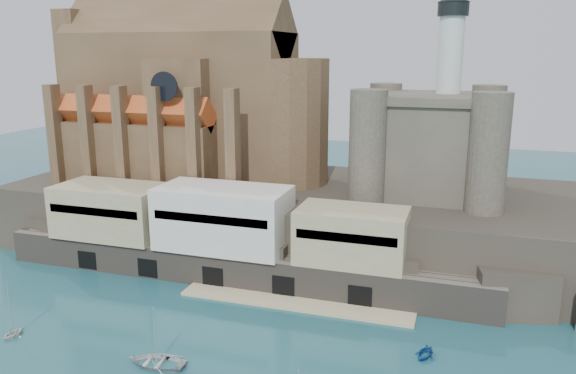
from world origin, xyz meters
The scene contains 7 objects.
promontory centered at (-0.19, 39.37, 4.92)m, with size 100.00×36.00×10.00m.
quay centered at (-10.19, 23.07, 6.07)m, with size 70.00×12.00×13.05m.
church centered at (-24.13, 41.85, 22.13)m, with size 47.00×25.93×30.51m.
castle_keep centered at (16.08, 41.08, 18.31)m, with size 21.20×21.20×29.30m.
boat_4 centered at (-25.64, 0.55, 0.00)m, with size 2.38×1.45×2.76m, color white.
boat_6 centered at (-7.20, 0.28, 0.00)m, with size 4.36×1.27×6.11m, color silver.
boat_7 centered at (18.69, 10.24, 0.00)m, with size 2.75×1.68×3.19m, color navy.
Camera 1 is at (21.26, -44.40, 31.08)m, focal length 35.00 mm.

